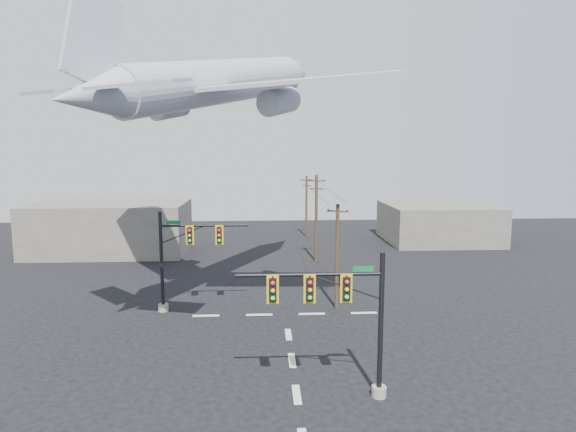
{
  "coord_description": "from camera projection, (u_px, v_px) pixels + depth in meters",
  "views": [
    {
      "loc": [
        -1.65,
        -23.0,
        12.48
      ],
      "look_at": [
        -0.18,
        5.0,
        8.53
      ],
      "focal_mm": 30.0,
      "sensor_mm": 36.0,
      "label": 1
    }
  ],
  "objects": [
    {
      "name": "utility_pole_c",
      "position": [
        306.0,
        205.0,
        67.59
      ],
      "size": [
        1.77,
        0.46,
        8.7
      ],
      "rotation": [
        0.0,
        0.0,
        0.2
      ],
      "color": "#412D1C",
      "rests_on": "ground"
    },
    {
      "name": "utility_pole_b",
      "position": [
        316.0,
        217.0,
        52.91
      ],
      "size": [
        1.89,
        0.7,
        9.61
      ],
      "rotation": [
        0.0,
        0.0,
        -0.3
      ],
      "color": "#412D1C",
      "rests_on": "ground"
    },
    {
      "name": "power_lines",
      "position": [
        317.0,
        187.0,
        51.84
      ],
      "size": [
        1.95,
        30.75,
        0.23
      ],
      "color": "black"
    },
    {
      "name": "signal_mast_near",
      "position": [
        345.0,
        317.0,
        23.63
      ],
      "size": [
        7.52,
        0.82,
        7.47
      ],
      "color": "gray",
      "rests_on": "ground"
    },
    {
      "name": "lane_markings",
      "position": [
        291.0,
        351.0,
        29.84
      ],
      "size": [
        14.0,
        21.2,
        0.01
      ],
      "color": "beige",
      "rests_on": "ground"
    },
    {
      "name": "building_left",
      "position": [
        110.0,
        228.0,
        57.72
      ],
      "size": [
        18.0,
        10.0,
        6.0
      ],
      "primitive_type": "cube",
      "color": "slate",
      "rests_on": "ground"
    },
    {
      "name": "utility_pole_a",
      "position": [
        337.0,
        255.0,
        37.2
      ],
      "size": [
        1.57,
        0.74,
        8.26
      ],
      "rotation": [
        0.0,
        0.0,
        -0.4
      ],
      "color": "#412D1C",
      "rests_on": "ground"
    },
    {
      "name": "signal_mast_far",
      "position": [
        180.0,
        259.0,
        36.62
      ],
      "size": [
        7.05,
        0.86,
        7.78
      ],
      "color": "gray",
      "rests_on": "ground"
    },
    {
      "name": "building_right",
      "position": [
        438.0,
        223.0,
        64.91
      ],
      "size": [
        14.0,
        12.0,
        5.0
      ],
      "primitive_type": "cube",
      "color": "slate",
      "rests_on": "ground"
    },
    {
      "name": "ground",
      "position": [
        297.0,
        395.0,
        24.57
      ],
      "size": [
        120.0,
        120.0,
        0.0
      ],
      "primitive_type": "plane",
      "color": "black",
      "rests_on": "ground"
    },
    {
      "name": "airliner",
      "position": [
        221.0,
        83.0,
        35.43
      ],
      "size": [
        24.24,
        26.52,
        8.08
      ],
      "rotation": [
        0.0,
        -0.18,
        1.03
      ],
      "color": "#A2A6AD"
    }
  ]
}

